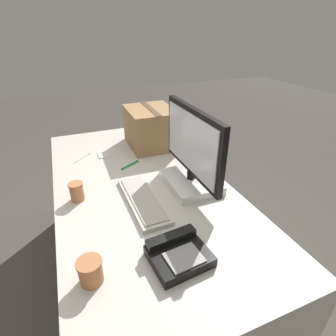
{
  "coord_description": "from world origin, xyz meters",
  "views": [
    {
      "loc": [
        1.21,
        -0.33,
        1.51
      ],
      "look_at": [
        0.16,
        0.11,
        0.88
      ],
      "focal_mm": 28.0,
      "sensor_mm": 36.0,
      "label": 1
    }
  ],
  "objects_px": {
    "monitor": "(192,157)",
    "paper_cup_left": "(77,192)",
    "pen_marker": "(130,165)",
    "paper_cup_right": "(90,271)",
    "spoon": "(85,156)",
    "keyboard": "(143,200)",
    "desk_phone": "(178,253)",
    "sticky_note_pad": "(104,155)",
    "cardboard_box": "(151,127)"
  },
  "relations": [
    {
      "from": "monitor",
      "to": "paper_cup_left",
      "type": "height_order",
      "value": "monitor"
    },
    {
      "from": "pen_marker",
      "to": "paper_cup_right",
      "type": "bearing_deg",
      "value": 35.25
    },
    {
      "from": "spoon",
      "to": "keyboard",
      "type": "bearing_deg",
      "value": -116.24
    },
    {
      "from": "desk_phone",
      "to": "keyboard",
      "type": "bearing_deg",
      "value": 176.79
    },
    {
      "from": "paper_cup_right",
      "to": "spoon",
      "type": "bearing_deg",
      "value": 174.67
    },
    {
      "from": "spoon",
      "to": "sticky_note_pad",
      "type": "bearing_deg",
      "value": -58.86
    },
    {
      "from": "paper_cup_left",
      "to": "cardboard_box",
      "type": "height_order",
      "value": "cardboard_box"
    },
    {
      "from": "paper_cup_right",
      "to": "spoon",
      "type": "distance_m",
      "value": 1.01
    },
    {
      "from": "monitor",
      "to": "keyboard",
      "type": "distance_m",
      "value": 0.33
    },
    {
      "from": "paper_cup_right",
      "to": "cardboard_box",
      "type": "height_order",
      "value": "cardboard_box"
    },
    {
      "from": "pen_marker",
      "to": "paper_cup_left",
      "type": "bearing_deg",
      "value": 5.98
    },
    {
      "from": "pen_marker",
      "to": "sticky_note_pad",
      "type": "distance_m",
      "value": 0.24
    },
    {
      "from": "paper_cup_left",
      "to": "paper_cup_right",
      "type": "distance_m",
      "value": 0.51
    },
    {
      "from": "paper_cup_right",
      "to": "cardboard_box",
      "type": "relative_size",
      "value": 0.24
    },
    {
      "from": "desk_phone",
      "to": "monitor",
      "type": "bearing_deg",
      "value": 143.13
    },
    {
      "from": "cardboard_box",
      "to": "pen_marker",
      "type": "height_order",
      "value": "cardboard_box"
    },
    {
      "from": "monitor",
      "to": "spoon",
      "type": "height_order",
      "value": "monitor"
    },
    {
      "from": "desk_phone",
      "to": "pen_marker",
      "type": "height_order",
      "value": "desk_phone"
    },
    {
      "from": "desk_phone",
      "to": "cardboard_box",
      "type": "relative_size",
      "value": 0.6
    },
    {
      "from": "desk_phone",
      "to": "paper_cup_left",
      "type": "relative_size",
      "value": 2.4
    },
    {
      "from": "sticky_note_pad",
      "to": "paper_cup_left",
      "type": "bearing_deg",
      "value": -24.94
    },
    {
      "from": "pen_marker",
      "to": "desk_phone",
      "type": "bearing_deg",
      "value": 57.21
    },
    {
      "from": "pen_marker",
      "to": "monitor",
      "type": "bearing_deg",
      "value": 94.47
    },
    {
      "from": "keyboard",
      "to": "paper_cup_right",
      "type": "bearing_deg",
      "value": -39.84
    },
    {
      "from": "monitor",
      "to": "paper_cup_left",
      "type": "relative_size",
      "value": 5.91
    },
    {
      "from": "paper_cup_left",
      "to": "spoon",
      "type": "height_order",
      "value": "paper_cup_left"
    },
    {
      "from": "monitor",
      "to": "spoon",
      "type": "distance_m",
      "value": 0.78
    },
    {
      "from": "sticky_note_pad",
      "to": "desk_phone",
      "type": "bearing_deg",
      "value": 5.55
    },
    {
      "from": "spoon",
      "to": "paper_cup_left",
      "type": "bearing_deg",
      "value": -144.6
    },
    {
      "from": "monitor",
      "to": "desk_phone",
      "type": "xyz_separation_m",
      "value": [
        0.44,
        -0.27,
        -0.15
      ]
    },
    {
      "from": "paper_cup_right",
      "to": "pen_marker",
      "type": "relative_size",
      "value": 0.71
    },
    {
      "from": "monitor",
      "to": "cardboard_box",
      "type": "height_order",
      "value": "monitor"
    },
    {
      "from": "cardboard_box",
      "to": "paper_cup_left",
      "type": "bearing_deg",
      "value": -48.01
    },
    {
      "from": "paper_cup_right",
      "to": "sticky_note_pad",
      "type": "distance_m",
      "value": 1.0
    },
    {
      "from": "desk_phone",
      "to": "pen_marker",
      "type": "relative_size",
      "value": 1.78
    },
    {
      "from": "desk_phone",
      "to": "paper_cup_right",
      "type": "relative_size",
      "value": 2.5
    },
    {
      "from": "paper_cup_left",
      "to": "spoon",
      "type": "distance_m",
      "value": 0.5
    },
    {
      "from": "spoon",
      "to": "cardboard_box",
      "type": "relative_size",
      "value": 0.35
    },
    {
      "from": "monitor",
      "to": "spoon",
      "type": "relative_size",
      "value": 4.22
    },
    {
      "from": "cardboard_box",
      "to": "sticky_note_pad",
      "type": "height_order",
      "value": "cardboard_box"
    },
    {
      "from": "paper_cup_left",
      "to": "paper_cup_right",
      "type": "bearing_deg",
      "value": -0.28
    },
    {
      "from": "paper_cup_left",
      "to": "paper_cup_right",
      "type": "relative_size",
      "value": 1.04
    },
    {
      "from": "monitor",
      "to": "paper_cup_left",
      "type": "bearing_deg",
      "value": -99.09
    },
    {
      "from": "keyboard",
      "to": "pen_marker",
      "type": "height_order",
      "value": "keyboard"
    },
    {
      "from": "monitor",
      "to": "desk_phone",
      "type": "relative_size",
      "value": 2.46
    },
    {
      "from": "keyboard",
      "to": "cardboard_box",
      "type": "relative_size",
      "value": 1.18
    },
    {
      "from": "sticky_note_pad",
      "to": "cardboard_box",
      "type": "bearing_deg",
      "value": 98.24
    },
    {
      "from": "paper_cup_left",
      "to": "cardboard_box",
      "type": "distance_m",
      "value": 0.77
    },
    {
      "from": "keyboard",
      "to": "spoon",
      "type": "height_order",
      "value": "keyboard"
    },
    {
      "from": "paper_cup_right",
      "to": "cardboard_box",
      "type": "xyz_separation_m",
      "value": [
        -1.03,
        0.57,
        0.09
      ]
    }
  ]
}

